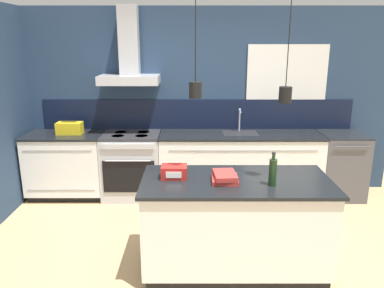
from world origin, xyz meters
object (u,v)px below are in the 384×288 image
object	(u,v)px
bottle_on_island	(274,172)
yellow_toolbox	(71,128)
red_supply_box	(176,172)
oven_range	(134,165)
dishwasher	(341,165)
book_stack	(226,177)

from	to	relation	value
bottle_on_island	yellow_toolbox	world-z (taller)	bottle_on_island
red_supply_box	yellow_toolbox	size ratio (longest dim) A/B	0.70
oven_range	red_supply_box	xyz separation A→B (m)	(0.67, -1.70, 0.51)
yellow_toolbox	oven_range	bearing A→B (deg)	-0.30
bottle_on_island	dishwasher	bearing A→B (deg)	54.17
red_supply_box	yellow_toolbox	distance (m)	2.28
dishwasher	book_stack	bearing A→B (deg)	-134.63
oven_range	bottle_on_island	world-z (taller)	bottle_on_island
book_stack	yellow_toolbox	world-z (taller)	yellow_toolbox
dishwasher	bottle_on_island	distance (m)	2.42
bottle_on_island	red_supply_box	distance (m)	0.90
dishwasher	red_supply_box	bearing A→B (deg)	-142.78
oven_range	dishwasher	world-z (taller)	same
oven_range	book_stack	xyz separation A→B (m)	(1.14, -1.80, 0.49)
oven_range	red_supply_box	distance (m)	1.90
red_supply_box	yellow_toolbox	xyz separation A→B (m)	(-1.51, 1.71, 0.02)
oven_range	yellow_toolbox	world-z (taller)	yellow_toolbox
dishwasher	yellow_toolbox	bearing A→B (deg)	180.00
book_stack	yellow_toolbox	size ratio (longest dim) A/B	0.87
oven_range	dishwasher	size ratio (longest dim) A/B	1.00
dishwasher	book_stack	world-z (taller)	book_stack
dishwasher	yellow_toolbox	world-z (taller)	yellow_toolbox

